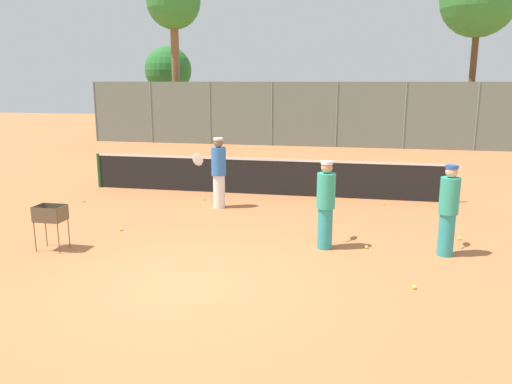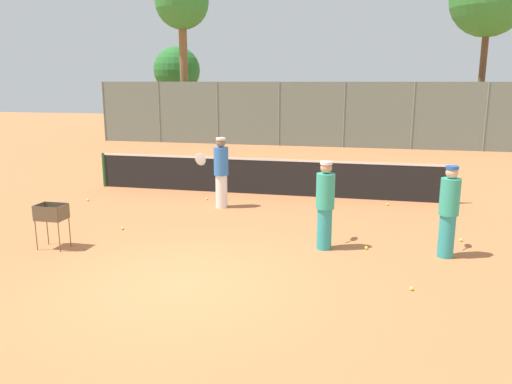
{
  "view_description": "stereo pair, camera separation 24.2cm",
  "coord_description": "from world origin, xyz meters",
  "px_view_note": "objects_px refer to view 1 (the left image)",
  "views": [
    {
      "loc": [
        2.67,
        -7.25,
        3.28
      ],
      "look_at": [
        0.65,
        2.78,
        1.0
      ],
      "focal_mm": 35.0,
      "sensor_mm": 36.0,
      "label": 1
    },
    {
      "loc": [
        2.91,
        -7.2,
        3.28
      ],
      "look_at": [
        0.65,
        2.78,
        1.0
      ],
      "focal_mm": 35.0,
      "sensor_mm": 36.0,
      "label": 2
    }
  ],
  "objects_px": {
    "tennis_net": "(262,176)",
    "player_red_cap": "(218,172)",
    "ball_cart": "(50,217)",
    "player_white_outfit": "(448,209)",
    "player_yellow_shirt": "(326,204)"
  },
  "relations": [
    {
      "from": "player_white_outfit",
      "to": "ball_cart",
      "type": "relative_size",
      "value": 1.95
    },
    {
      "from": "tennis_net",
      "to": "player_yellow_shirt",
      "type": "relative_size",
      "value": 5.98
    },
    {
      "from": "player_white_outfit",
      "to": "player_red_cap",
      "type": "xyz_separation_m",
      "value": [
        -5.26,
        2.72,
        0.05
      ]
    },
    {
      "from": "player_white_outfit",
      "to": "player_red_cap",
      "type": "relative_size",
      "value": 0.95
    },
    {
      "from": "player_red_cap",
      "to": "player_yellow_shirt",
      "type": "relative_size",
      "value": 1.05
    },
    {
      "from": "tennis_net",
      "to": "ball_cart",
      "type": "xyz_separation_m",
      "value": [
        -3.15,
        -5.71,
        0.12
      ]
    },
    {
      "from": "ball_cart",
      "to": "tennis_net",
      "type": "bearing_deg",
      "value": 61.12
    },
    {
      "from": "tennis_net",
      "to": "player_red_cap",
      "type": "distance_m",
      "value": 2.0
    },
    {
      "from": "player_red_cap",
      "to": "ball_cart",
      "type": "distance_m",
      "value": 4.58
    },
    {
      "from": "player_red_cap",
      "to": "player_yellow_shirt",
      "type": "xyz_separation_m",
      "value": [
        2.96,
        -2.76,
        -0.04
      ]
    },
    {
      "from": "tennis_net",
      "to": "player_white_outfit",
      "type": "bearing_deg",
      "value": -45.45
    },
    {
      "from": "tennis_net",
      "to": "player_yellow_shirt",
      "type": "height_order",
      "value": "player_yellow_shirt"
    },
    {
      "from": "player_white_outfit",
      "to": "player_red_cap",
      "type": "distance_m",
      "value": 5.92
    },
    {
      "from": "tennis_net",
      "to": "player_yellow_shirt",
      "type": "bearing_deg",
      "value": -64.86
    },
    {
      "from": "player_red_cap",
      "to": "player_yellow_shirt",
      "type": "distance_m",
      "value": 4.05
    }
  ]
}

